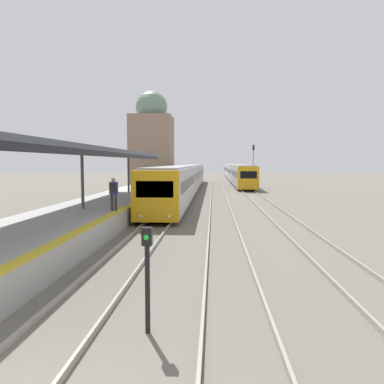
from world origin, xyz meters
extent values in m
cube|color=#4C515B|center=(-3.80, 15.17, 4.01)|extent=(4.00, 26.61, 0.20)
cube|color=black|center=(-1.84, 15.17, 3.79)|extent=(0.08, 26.61, 0.24)
cylinder|color=#47474C|center=(-3.80, 15.17, 2.44)|extent=(0.16, 0.16, 2.94)
cylinder|color=#47474C|center=(-3.80, 25.81, 2.44)|extent=(0.16, 0.16, 2.94)
cylinder|color=#2D2D33|center=(-2.07, 14.52, 1.40)|extent=(0.14, 0.14, 0.85)
cylinder|color=#2D2D33|center=(-1.87, 14.52, 1.40)|extent=(0.14, 0.14, 0.85)
cube|color=navy|center=(-1.97, 14.52, 2.12)|extent=(0.40, 0.22, 0.60)
sphere|color=tan|center=(-1.97, 14.52, 2.53)|extent=(0.22, 0.22, 0.22)
cube|color=#232328|center=(-1.97, 14.32, 2.14)|extent=(0.30, 0.18, 0.40)
cube|color=gold|center=(0.00, 15.56, 1.63)|extent=(2.53, 0.70, 2.72)
cube|color=black|center=(0.00, 15.23, 2.01)|extent=(1.97, 0.04, 0.87)
sphere|color=#EFEACC|center=(-0.76, 15.22, 0.57)|extent=(0.16, 0.16, 0.16)
sphere|color=#EFEACC|center=(0.76, 15.22, 0.57)|extent=(0.16, 0.16, 0.16)
cube|color=#B7B7BC|center=(0.00, 23.72, 1.63)|extent=(2.53, 15.63, 2.72)
cube|color=gray|center=(0.00, 23.72, 3.05)|extent=(2.22, 15.32, 0.12)
cube|color=black|center=(0.00, 23.72, 1.93)|extent=(2.55, 14.38, 0.71)
cylinder|color=black|center=(-1.07, 18.65, 0.35)|extent=(0.12, 0.70, 0.70)
cylinder|color=black|center=(1.07, 18.65, 0.35)|extent=(0.12, 0.70, 0.70)
cylinder|color=black|center=(-1.07, 28.80, 0.35)|extent=(0.12, 0.70, 0.70)
cylinder|color=black|center=(1.07, 28.80, 0.35)|extent=(0.12, 0.70, 0.70)
cube|color=#B7B7BC|center=(0.00, 39.70, 1.63)|extent=(2.53, 15.63, 2.72)
cube|color=gray|center=(0.00, 39.70, 3.05)|extent=(2.22, 15.32, 0.12)
cube|color=black|center=(0.00, 39.70, 1.93)|extent=(2.55, 14.38, 0.71)
cylinder|color=black|center=(-1.07, 34.62, 0.35)|extent=(0.12, 0.70, 0.70)
cylinder|color=black|center=(1.07, 34.62, 0.35)|extent=(0.12, 0.70, 0.70)
cylinder|color=black|center=(-1.07, 44.78, 0.35)|extent=(0.12, 0.70, 0.70)
cylinder|color=black|center=(1.07, 44.78, 0.35)|extent=(0.12, 0.70, 0.70)
cube|color=#B7B7BC|center=(0.00, 55.68, 1.63)|extent=(2.53, 15.63, 2.72)
cube|color=gray|center=(0.00, 55.68, 3.05)|extent=(2.22, 15.32, 0.12)
cube|color=black|center=(0.00, 55.68, 1.93)|extent=(2.55, 14.38, 0.71)
cylinder|color=black|center=(-1.07, 50.60, 0.35)|extent=(0.12, 0.70, 0.70)
cylinder|color=black|center=(1.07, 50.60, 0.35)|extent=(0.12, 0.70, 0.70)
cylinder|color=black|center=(-1.07, 60.76, 0.35)|extent=(0.12, 0.70, 0.70)
cylinder|color=black|center=(1.07, 60.76, 0.35)|extent=(0.12, 0.70, 0.70)
cube|color=gold|center=(7.12, 39.88, 1.61)|extent=(2.48, 0.70, 2.69)
cube|color=black|center=(7.12, 39.55, 1.99)|extent=(1.93, 0.04, 0.86)
sphere|color=#EFEACC|center=(6.38, 39.54, 0.57)|extent=(0.16, 0.16, 0.16)
sphere|color=#EFEACC|center=(7.86, 39.54, 0.57)|extent=(0.16, 0.16, 0.16)
cube|color=#B7B7BC|center=(7.12, 47.65, 1.61)|extent=(2.48, 14.84, 2.69)
cube|color=gray|center=(7.12, 47.65, 3.02)|extent=(2.18, 14.54, 0.12)
cube|color=black|center=(7.12, 47.65, 1.91)|extent=(2.50, 13.65, 0.70)
cylinder|color=black|center=(6.07, 42.82, 0.35)|extent=(0.12, 0.70, 0.70)
cylinder|color=black|center=(8.17, 42.82, 0.35)|extent=(0.12, 0.70, 0.70)
cylinder|color=black|center=(6.07, 52.47, 0.35)|extent=(0.12, 0.70, 0.70)
cylinder|color=black|center=(8.17, 52.47, 0.35)|extent=(0.12, 0.70, 0.70)
cube|color=#B7B7BC|center=(7.12, 62.84, 1.61)|extent=(2.48, 14.84, 2.69)
cube|color=gray|center=(7.12, 62.84, 3.02)|extent=(2.18, 14.54, 0.12)
cube|color=black|center=(7.12, 62.84, 1.91)|extent=(2.50, 13.65, 0.70)
cylinder|color=black|center=(6.07, 58.01, 0.35)|extent=(0.12, 0.70, 0.70)
cylinder|color=black|center=(8.17, 58.01, 0.35)|extent=(0.12, 0.70, 0.70)
cylinder|color=black|center=(6.07, 67.66, 0.35)|extent=(0.12, 0.70, 0.70)
cylinder|color=black|center=(8.17, 67.66, 0.35)|extent=(0.12, 0.70, 0.70)
cube|color=#B7B7BC|center=(7.12, 78.03, 1.61)|extent=(2.48, 14.84, 2.69)
cube|color=gray|center=(7.12, 78.03, 3.02)|extent=(2.18, 14.54, 0.12)
cube|color=black|center=(7.12, 78.03, 1.91)|extent=(2.50, 13.65, 0.70)
cylinder|color=black|center=(6.07, 73.21, 0.35)|extent=(0.12, 0.70, 0.70)
cylinder|color=black|center=(8.17, 73.21, 0.35)|extent=(0.12, 0.70, 0.70)
cylinder|color=black|center=(6.07, 82.85, 0.35)|extent=(0.12, 0.70, 0.70)
cylinder|color=black|center=(8.17, 82.85, 0.35)|extent=(0.12, 0.70, 0.70)
cube|color=#B7B7BC|center=(7.12, 93.22, 1.61)|extent=(2.48, 14.84, 2.69)
cube|color=gray|center=(7.12, 93.22, 3.02)|extent=(2.18, 14.54, 0.12)
cube|color=black|center=(7.12, 93.22, 1.91)|extent=(2.50, 13.65, 0.70)
cylinder|color=black|center=(6.07, 88.40, 0.35)|extent=(0.12, 0.70, 0.70)
cylinder|color=black|center=(8.17, 88.40, 0.35)|extent=(0.12, 0.70, 0.70)
cylinder|color=black|center=(6.07, 98.04, 0.35)|extent=(0.12, 0.70, 0.70)
cylinder|color=black|center=(8.17, 98.04, 0.35)|extent=(0.12, 0.70, 0.70)
cylinder|color=black|center=(1.76, 3.14, 0.89)|extent=(0.10, 0.10, 1.77)
cube|color=black|center=(1.76, 3.14, 1.95)|extent=(0.20, 0.14, 0.36)
sphere|color=green|center=(1.76, 3.05, 1.95)|extent=(0.11, 0.11, 0.11)
cylinder|color=gray|center=(8.58, 48.34, 2.93)|extent=(0.14, 0.14, 5.85)
cube|color=black|center=(8.58, 48.34, 5.50)|extent=(0.28, 0.20, 0.70)
sphere|color=green|center=(8.58, 48.22, 5.64)|extent=(0.14, 0.14, 0.14)
cube|color=#89705B|center=(-5.60, 48.38, 4.96)|extent=(5.72, 5.72, 9.91)
sphere|color=slate|center=(-5.60, 48.38, 11.12)|extent=(4.40, 4.40, 4.40)
camera|label=1|loc=(3.06, -4.03, 3.39)|focal=35.00mm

